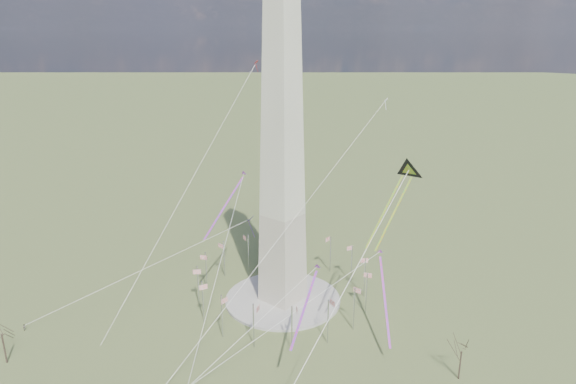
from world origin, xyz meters
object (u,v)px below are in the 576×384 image
Objects in this scene: washington_monument at (282,151)px; kite_delta_black at (407,175)px; person_west at (25,327)px; tree_near at (462,350)px.

kite_delta_black is (37.89, 2.17, -0.65)m from washington_monument.
washington_monument is 88.34m from person_west.
tree_near is at bearing -121.13° from person_west.
washington_monument is at bearing 177.88° from tree_near.
tree_near is at bearing 163.89° from kite_delta_black.
washington_monument reaches higher than kite_delta_black.
tree_near is 6.20× the size of person_west.
kite_delta_black is at bearing 167.64° from tree_near.
kite_delta_black is (-19.59, 4.29, 39.04)m from tree_near.
person_west is 113.66m from kite_delta_black.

